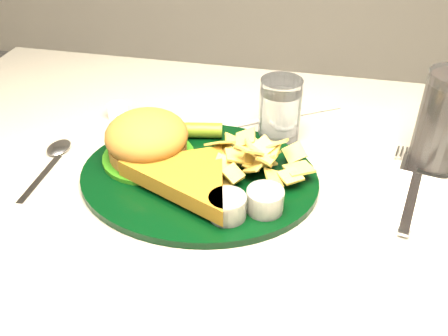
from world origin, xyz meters
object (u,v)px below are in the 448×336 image
(water_glass, at_px, (280,111))
(cola_glass, at_px, (446,121))
(fork_napkin, at_px, (410,197))
(dinner_plate, at_px, (198,157))

(water_glass, relative_size, cola_glass, 0.71)
(cola_glass, bearing_deg, fork_napkin, -113.29)
(dinner_plate, distance_m, cola_glass, 0.36)
(dinner_plate, bearing_deg, cola_glass, 18.43)
(dinner_plate, bearing_deg, water_glass, 53.82)
(water_glass, distance_m, fork_napkin, 0.24)
(dinner_plate, relative_size, fork_napkin, 1.86)
(dinner_plate, xyz_separation_m, water_glass, (0.10, 0.14, 0.01))
(water_glass, height_order, fork_napkin, water_glass)
(dinner_plate, xyz_separation_m, cola_glass, (0.34, 0.12, 0.04))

